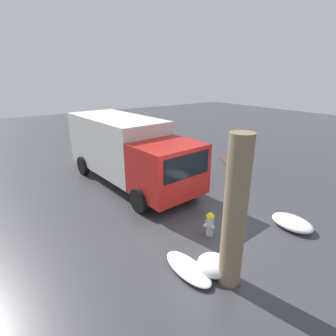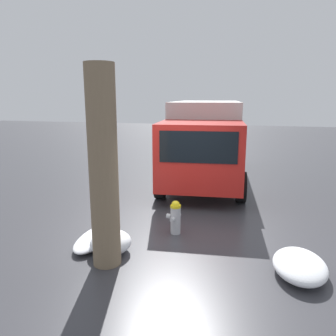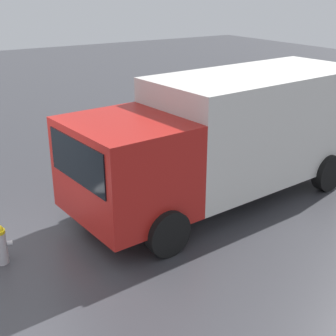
# 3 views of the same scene
# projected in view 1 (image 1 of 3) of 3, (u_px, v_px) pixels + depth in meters

# --- Properties ---
(ground_plane) EXTENTS (60.00, 60.00, 0.00)m
(ground_plane) POSITION_uv_depth(u_px,v_px,m) (209.00, 235.00, 8.04)
(ground_plane) COLOR #38383D
(fire_hydrant) EXTENTS (0.44, 0.34, 0.77)m
(fire_hydrant) POSITION_uv_depth(u_px,v_px,m) (210.00, 224.00, 7.91)
(fire_hydrant) COLOR #B7B7BC
(fire_hydrant) RESTS_ON ground_plane
(tree_trunk) EXTENTS (0.78, 0.51, 3.59)m
(tree_trunk) POSITION_uv_depth(u_px,v_px,m) (235.00, 214.00, 5.67)
(tree_trunk) COLOR #7F6B51
(tree_trunk) RESTS_ON ground_plane
(delivery_truck) EXTENTS (7.55, 3.15, 2.86)m
(delivery_truck) POSITION_uv_depth(u_px,v_px,m) (127.00, 148.00, 11.57)
(delivery_truck) COLOR red
(delivery_truck) RESTS_ON ground_plane
(snow_pile_by_hydrant) EXTENTS (1.56, 0.66, 0.19)m
(snow_pile_by_hydrant) POSITION_uv_depth(u_px,v_px,m) (188.00, 268.00, 6.52)
(snow_pile_by_hydrant) COLOR white
(snow_pile_by_hydrant) RESTS_ON ground_plane
(snow_pile_curbside) EXTENTS (0.86, 0.80, 0.43)m
(snow_pile_curbside) POSITION_uv_depth(u_px,v_px,m) (214.00, 265.00, 6.46)
(snow_pile_curbside) COLOR white
(snow_pile_curbside) RESTS_ON ground_plane
(snow_pile_by_tree) EXTENTS (1.33, 0.90, 0.32)m
(snow_pile_by_tree) POSITION_uv_depth(u_px,v_px,m) (292.00, 223.00, 8.41)
(snow_pile_by_tree) COLOR white
(snow_pile_by_tree) RESTS_ON ground_plane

